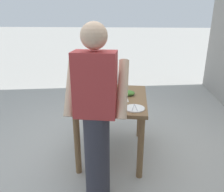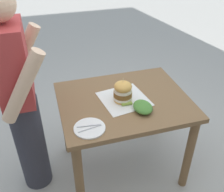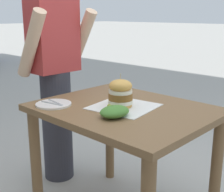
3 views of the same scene
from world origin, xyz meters
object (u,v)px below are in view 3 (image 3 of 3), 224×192
pickle_spear (113,107)px  diner_across_table (55,73)px  patio_table (124,128)px  side_plate_with_forks (54,104)px  side_salad (115,112)px  sandwich (121,93)px

pickle_spear → diner_across_table: size_ratio=0.05×
patio_table → pickle_spear: pickle_spear is taller
side_plate_with_forks → side_salad: size_ratio=1.22×
patio_table → side_plate_with_forks: 0.46m
pickle_spear → sandwich: bearing=8.2°
side_salad → diner_across_table: size_ratio=0.11×
sandwich → diner_across_table: bearing=83.9°
pickle_spear → side_plate_with_forks: size_ratio=0.38×
side_salad → diner_across_table: 0.90m
patio_table → diner_across_table: size_ratio=0.61×
pickle_spear → diner_across_table: (0.15, 0.77, 0.08)m
patio_table → pickle_spear: 0.18m
sandwich → diner_across_table: 0.76m
patio_table → diner_across_table: 0.81m
side_plate_with_forks → patio_table: bearing=-51.5°
patio_table → sandwich: bearing=130.9°
side_plate_with_forks → side_salad: side_salad is taller
pickle_spear → side_salad: 0.13m
sandwich → patio_table: bearing=-49.1°
sandwich → side_salad: bearing=-147.4°
diner_across_table → side_plate_with_forks: bearing=-127.9°
side_plate_with_forks → pickle_spear: bearing=-61.2°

